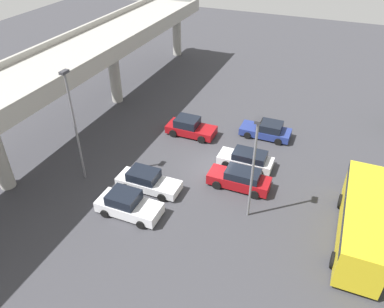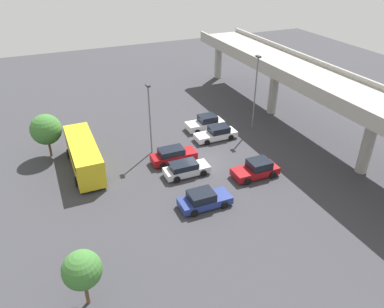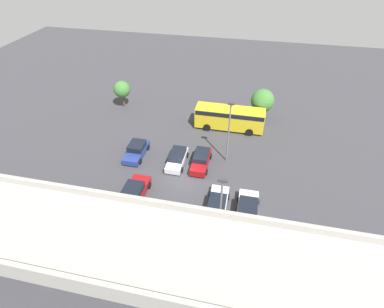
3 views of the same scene
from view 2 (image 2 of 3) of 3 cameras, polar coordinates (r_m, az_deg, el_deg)
name	(u,v)px [view 2 (image 2 of 3)]	position (r m, az deg, el deg)	size (l,w,h in m)	color
ground_plane	(199,163)	(38.72, 1.05, -1.31)	(101.72, 101.72, 0.00)	#38383D
highway_overpass	(319,85)	(43.24, 18.73, 9.95)	(48.62, 6.44, 7.75)	#9E9B93
parked_car_0	(206,123)	(45.43, 2.08, 4.75)	(2.19, 4.56, 1.68)	silver
parked_car_1	(217,133)	(43.12, 3.77, 3.15)	(2.05, 4.89, 1.51)	silver
parked_car_2	(173,155)	(38.54, -2.89, -0.20)	(1.99, 4.70, 1.59)	maroon
parked_car_3	(186,169)	(36.41, -0.96, -2.26)	(2.03, 4.45, 1.41)	silver
parked_car_4	(256,169)	(36.76, 9.77, -2.28)	(2.22, 4.52, 1.64)	maroon
parked_car_5	(204,199)	(32.35, 1.82, -6.93)	(2.18, 4.55, 1.50)	navy
shuttle_bus	(84,153)	(38.35, -16.20, 0.12)	(9.15, 2.82, 2.97)	gold
lamp_post_near_aisle	(150,114)	(38.78, -6.48, 6.08)	(0.70, 0.35, 7.68)	slate
lamp_post_mid_lot	(256,88)	(44.36, 9.66, 9.87)	(0.70, 0.35, 8.92)	slate
tree_front_left	(46,129)	(41.28, -21.37, 3.50)	(3.18, 3.18, 4.72)	brown
tree_front_centre	(82,270)	(24.35, -16.42, -16.60)	(2.45, 2.45, 4.14)	brown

